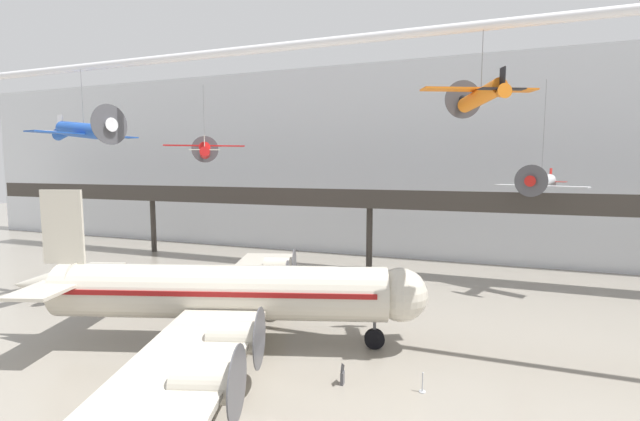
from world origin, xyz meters
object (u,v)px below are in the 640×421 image
Objects in this scene: suspended_plane_blue_trainer at (84,131)px; suspended_plane_orange_highwing at (481,96)px; suspended_plane_silver_racer at (541,183)px; suspended_plane_red_highwing at (205,150)px; airliner_silver_main at (219,292)px; stanchion_barrier at (422,386)px; info_sign_pedestal at (342,376)px.

suspended_plane_orange_highwing is at bearing 9.36° from suspended_plane_blue_trainer.
suspended_plane_red_highwing is at bearing -52.70° from suspended_plane_silver_racer.
suspended_plane_blue_trainer is at bearing 148.85° from airliner_silver_main.
stanchion_barrier is at bearing 3.56° from suspended_plane_silver_racer.
suspended_plane_orange_highwing is (25.15, -8.47, 2.57)m from suspended_plane_red_highwing.
suspended_plane_blue_trainer reaches higher than stanchion_barrier.
suspended_plane_blue_trainer is 1.35× the size of suspended_plane_orange_highwing.
suspended_plane_red_highwing is at bearing 110.33° from airliner_silver_main.
suspended_plane_blue_trainer reaches higher than info_sign_pedestal.
suspended_plane_orange_highwing is 5.38× the size of info_sign_pedestal.
suspended_plane_blue_trainer reaches higher than suspended_plane_silver_racer.
stanchion_barrier is at bearing 133.40° from suspended_plane_orange_highwing.
suspended_plane_orange_highwing reaches higher than suspended_plane_red_highwing.
suspended_plane_red_highwing reaches higher than suspended_plane_silver_racer.
suspended_plane_blue_trainer is (-36.19, -16.48, 4.40)m from suspended_plane_silver_racer.
airliner_silver_main is 4.61× the size of suspended_plane_orange_highwing.
suspended_plane_orange_highwing reaches higher than info_sign_pedestal.
stanchion_barrier is at bearing -156.42° from suspended_plane_red_highwing.
info_sign_pedestal reaches higher than stanchion_barrier.
info_sign_pedestal is (18.68, -14.85, -12.79)m from suspended_plane_red_highwing.
airliner_silver_main reaches higher than info_sign_pedestal.
stanchion_barrier is (28.33, -5.31, -14.26)m from suspended_plane_blue_trainer.
airliner_silver_main is 3.41× the size of suspended_plane_blue_trainer.
suspended_plane_silver_racer is 40.01m from suspended_plane_blue_trainer.
suspended_plane_orange_highwing reaches higher than stanchion_barrier.
airliner_silver_main is 4.15× the size of suspended_plane_red_highwing.
airliner_silver_main is 24.82× the size of info_sign_pedestal.
airliner_silver_main is at bearing -5.71° from suspended_plane_blue_trainer.
suspended_plane_silver_racer is 27.25m from info_sign_pedestal.
suspended_plane_red_highwing is at bearing 66.76° from suspended_plane_blue_trainer.
suspended_plane_red_highwing is at bearing 148.10° from stanchion_barrier.
suspended_plane_silver_racer is at bearing -110.62° from suspended_plane_red_highwing.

